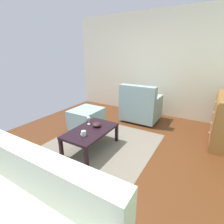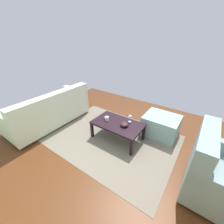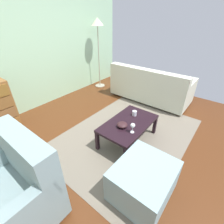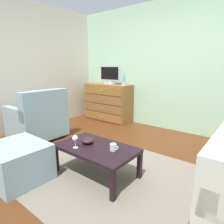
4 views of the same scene
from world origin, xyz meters
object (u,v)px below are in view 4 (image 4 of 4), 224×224
at_px(dresser, 108,102).
at_px(wine_glass, 75,139).
at_px(mug, 113,147).
at_px(bowl_decorative, 88,140).
at_px(coffee_table, 96,150).
at_px(armchair, 39,120).
at_px(ottoman, 18,162).
at_px(lava_lamp, 124,79).
at_px(tv, 110,75).

bearing_deg(dresser, wine_glass, -59.33).
xyz_separation_m(mug, bowl_decorative, (-0.40, -0.02, -0.01)).
bearing_deg(mug, coffee_table, -170.86).
xyz_separation_m(armchair, ottoman, (1.01, -0.91, -0.15)).
xyz_separation_m(coffee_table, mug, (0.24, 0.04, 0.09)).
height_order(lava_lamp, ottoman, lava_lamp).
relative_size(wine_glass, mug, 1.38).
relative_size(tv, mug, 5.08).
bearing_deg(armchair, coffee_table, -8.70).
bearing_deg(dresser, bowl_decorative, -56.76).
bearing_deg(coffee_table, dresser, 126.09).
height_order(mug, armchair, armchair).
distance_m(dresser, lava_lamp, 0.79).
height_order(tv, wine_glass, tv).
bearing_deg(ottoman, coffee_table, 43.72).
bearing_deg(coffee_table, armchair, 171.30).
height_order(lava_lamp, wine_glass, lava_lamp).
xyz_separation_m(tv, mug, (1.69, -2.05, -0.72)).
distance_m(mug, bowl_decorative, 0.40).
distance_m(tv, lava_lamp, 0.47).
bearing_deg(coffee_table, wine_glass, -134.81).
xyz_separation_m(dresser, coffee_table, (1.50, -2.06, -0.12)).
xyz_separation_m(bowl_decorative, armchair, (-1.53, 0.24, -0.04)).
bearing_deg(coffee_table, tv, 124.87).
bearing_deg(dresser, mug, -49.30).
bearing_deg(bowl_decorative, lava_lamp, 112.69).
height_order(tv, coffee_table, tv).
xyz_separation_m(dresser, bowl_decorative, (1.34, -2.05, -0.04)).
bearing_deg(tv, ottoman, -74.24).
distance_m(wine_glass, armchair, 1.58).
bearing_deg(armchair, dresser, 84.14).
height_order(dresser, bowl_decorative, dresser).
xyz_separation_m(dresser, lava_lamp, (0.50, -0.04, 0.60)).
bearing_deg(bowl_decorative, tv, 121.97).
height_order(coffee_table, wine_glass, wine_glass).
relative_size(mug, armchair, 0.12).
xyz_separation_m(lava_lamp, ottoman, (0.32, -2.67, -0.84)).
height_order(coffee_table, armchair, armchair).
xyz_separation_m(wine_glass, bowl_decorative, (0.01, 0.19, -0.08)).
relative_size(dresser, ottoman, 1.73).
distance_m(armchair, ottoman, 1.37).
relative_size(mug, bowl_decorative, 0.69).
bearing_deg(ottoman, wine_glass, 43.19).
relative_size(tv, wine_glass, 3.69).
relative_size(armchair, ottoman, 1.34).
relative_size(coffee_table, ottoman, 1.42).
bearing_deg(ottoman, bowl_decorative, 51.99).
distance_m(dresser, bowl_decorative, 2.45).
xyz_separation_m(mug, ottoman, (-0.92, -0.69, -0.20)).
distance_m(coffee_table, wine_glass, 0.30).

